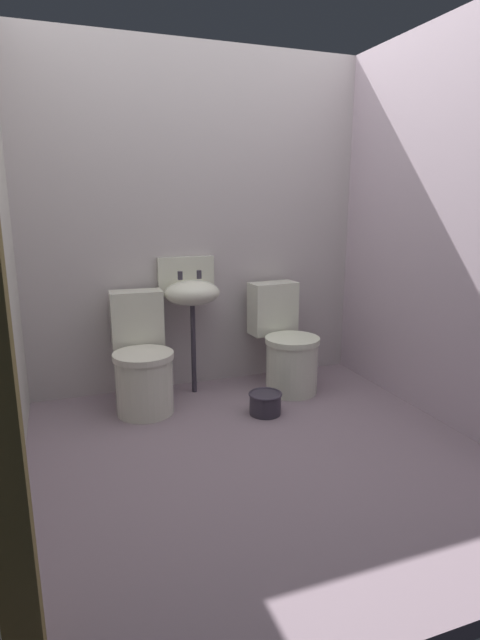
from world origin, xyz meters
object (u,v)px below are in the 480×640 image
toilet_left (142,363)px  toilet_right (286,347)px  sink (191,292)px  bucket (265,403)px

toilet_left → toilet_right: 1.07m
toilet_left → toilet_right: size_ratio=1.00×
toilet_left → toilet_right: bearing=-177.3°
toilet_right → sink: 0.82m
toilet_left → bucket: bearing=155.3°
toilet_right → bucket: bearing=44.4°
toilet_right → bucket: size_ratio=3.45×
toilet_right → sink: size_ratio=0.79×
toilet_left → sink: bearing=-152.2°
sink → toilet_left: bearing=-154.9°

